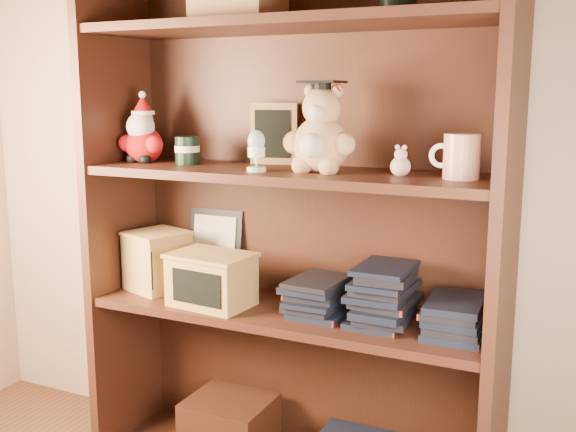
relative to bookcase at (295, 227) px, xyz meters
The scene contains 16 objects.
bookcase is the anchor object (origin of this frame).
shelf_lower 0.25m from the bookcase, 87.06° to the right, with size 1.14×0.33×0.02m.
shelf_upper 0.17m from the bookcase, 87.06° to the right, with size 1.14×0.33×0.02m.
santa_plush 0.55m from the bookcase, behind, with size 0.16×0.11×0.22m.
teachers_tin 0.39m from the bookcase, behind, with size 0.07×0.07×0.08m.
chalkboard_plaque 0.28m from the bookcase, 146.76° to the left, with size 0.14×0.09×0.18m.
egg_cup 0.27m from the bookcase, 113.92° to the right, with size 0.05×0.05×0.11m.
grad_teddy_bear 0.29m from the bookcase, 29.51° to the right, with size 0.20×0.18×0.25m.
pink_figurine 0.38m from the bookcase, ahead, with size 0.05×0.05×0.08m.
teacher_mug 0.53m from the bookcase, ahead, with size 0.13×0.09×0.11m.
certificate_frame 0.35m from the bookcase, 164.82° to the left, with size 0.19×0.05×0.24m.
treats_box 0.47m from the bookcase, behind, with size 0.21×0.21×0.18m.
pencils_box 0.28m from the bookcase, 151.14° to the right, with size 0.25×0.19×0.15m.
book_stack_left 0.21m from the bookcase, 27.14° to the right, with size 0.14×0.20×0.10m.
book_stack_mid 0.33m from the bookcase, 10.12° to the right, with size 0.14×0.20×0.14m.
book_stack_right 0.52m from the bookcase, ahead, with size 0.14×0.20×0.08m.
Camera 1 is at (0.60, -0.36, 1.16)m, focal length 42.00 mm.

